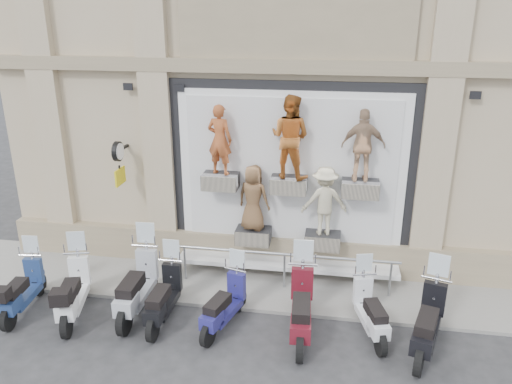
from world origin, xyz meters
TOP-DOWN VIEW (x-y plane):
  - ground at (0.00, 0.00)m, footprint 90.00×90.00m
  - sidewalk at (0.00, 2.10)m, footprint 16.00×2.20m
  - building at (0.00, 7.00)m, footprint 14.00×8.60m
  - shop_vitrine at (0.07, 2.75)m, footprint 5.60×0.94m
  - guard_rail at (0.00, 2.00)m, footprint 5.06×0.10m
  - clock_sign_bracket at (-3.90, 2.47)m, footprint 0.10×0.80m
  - scooter_a at (-5.26, 0.27)m, footprint 0.72×1.85m
  - scooter_b at (-4.13, 0.29)m, footprint 1.08×2.06m
  - scooter_c at (-2.90, 0.64)m, footprint 0.69×2.15m
  - scooter_d at (-2.26, 0.44)m, footprint 0.55×1.87m
  - scooter_e at (-1.01, 0.41)m, footprint 0.97×1.85m
  - scooter_f at (0.50, 0.40)m, footprint 0.74×2.14m
  - scooter_g at (1.82, 0.66)m, footprint 0.96×1.84m
  - scooter_h at (2.83, 0.33)m, footprint 1.17×2.14m

SIDE VIEW (x-z plane):
  - ground at x=0.00m, z-range 0.00..0.00m
  - sidewalk at x=0.00m, z-range 0.00..0.08m
  - guard_rail at x=0.00m, z-range 0.00..0.93m
  - scooter_g at x=1.82m, z-range 0.00..1.44m
  - scooter_e at x=-1.01m, z-range 0.00..1.45m
  - scooter_a at x=-5.26m, z-range 0.00..1.47m
  - scooter_d at x=-2.26m, z-range 0.00..1.52m
  - scooter_b at x=-4.13m, z-range 0.00..1.61m
  - scooter_h at x=2.83m, z-range 0.00..1.67m
  - scooter_f at x=0.50m, z-range 0.00..1.71m
  - scooter_c at x=-2.90m, z-range 0.00..1.74m
  - shop_vitrine at x=0.07m, z-range 0.26..4.56m
  - clock_sign_bracket at x=-3.90m, z-range 2.29..3.31m
  - building at x=0.00m, z-range 0.00..12.00m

